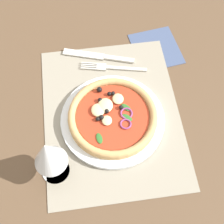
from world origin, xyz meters
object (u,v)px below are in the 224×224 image
Objects in this scene: plate at (112,120)px; wine_glass at (48,154)px; fork at (110,67)px; napkin at (156,48)px; pizza at (112,116)px; knife at (98,56)px.

wine_glass is at bearing 126.92° from plate.
napkin is (5.13, -13.88, -0.44)cm from fork.
pizza is 26.42cm from napkin.
pizza reaches higher than napkin.
plate is 1.44× the size of fork.
wine_glass is at bearing 84.60° from knife.
plate is 1.66cm from pizza.
fork is at bearing -30.97° from wine_glass.
wine_glass is (-27.05, 16.23, 9.54)cm from fork.
plate is at bearing 96.55° from fork.
knife is 1.31× the size of wine_glass.
knife reaches higher than fork.
knife is (20.43, 1.16, -0.31)cm from plate.
wine_glass is at bearing 136.90° from napkin.
knife reaches higher than napkin.
plate is 16.23cm from fork.
knife is at bearing -23.09° from wine_glass.
pizza is 1.47× the size of wine_glass.
plate reaches higher than fork.
pizza is 19.70cm from wine_glass.
fork is 14.80cm from napkin.
fork is (16.14, -1.71, -0.35)cm from plate.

